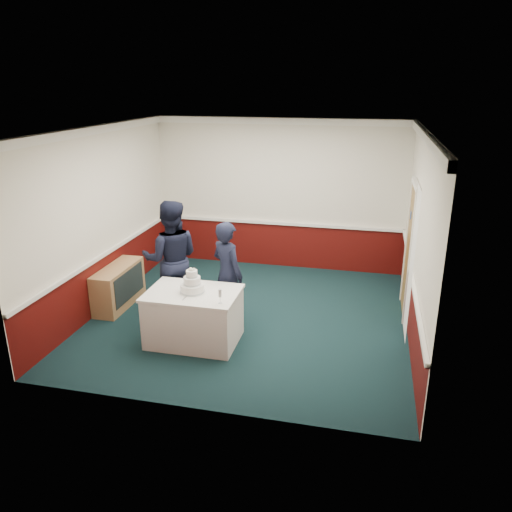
% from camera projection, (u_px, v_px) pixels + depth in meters
% --- Properties ---
extents(ground, '(5.00, 5.00, 0.00)m').
position_uv_depth(ground, '(250.00, 317.00, 8.16)').
color(ground, black).
rests_on(ground, ground).
extents(room_shell, '(5.00, 5.00, 3.00)m').
position_uv_depth(room_shell, '(263.00, 191.00, 8.06)').
color(room_shell, silver).
rests_on(room_shell, ground).
extents(sideboard, '(0.41, 1.20, 0.70)m').
position_uv_depth(sideboard, '(119.00, 286.00, 8.48)').
color(sideboard, tan).
rests_on(sideboard, ground).
extents(cake_table, '(1.32, 0.92, 0.79)m').
position_uv_depth(cake_table, '(194.00, 316.00, 7.28)').
color(cake_table, white).
rests_on(cake_table, ground).
extents(wedding_cake, '(0.35, 0.35, 0.36)m').
position_uv_depth(wedding_cake, '(192.00, 285.00, 7.11)').
color(wedding_cake, white).
rests_on(wedding_cake, cake_table).
extents(cake_knife, '(0.02, 0.22, 0.00)m').
position_uv_depth(cake_knife, '(186.00, 297.00, 6.97)').
color(cake_knife, silver).
rests_on(cake_knife, cake_table).
extents(champagne_flute, '(0.05, 0.05, 0.21)m').
position_uv_depth(champagne_flute, '(220.00, 294.00, 6.74)').
color(champagne_flute, silver).
rests_on(champagne_flute, cake_table).
extents(person_man, '(1.11, 0.98, 1.91)m').
position_uv_depth(person_man, '(171.00, 259.00, 7.99)').
color(person_man, black).
rests_on(person_man, ground).
extents(person_woman, '(0.73, 0.67, 1.67)m').
position_uv_depth(person_woman, '(227.00, 274.00, 7.69)').
color(person_woman, black).
rests_on(person_woman, ground).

